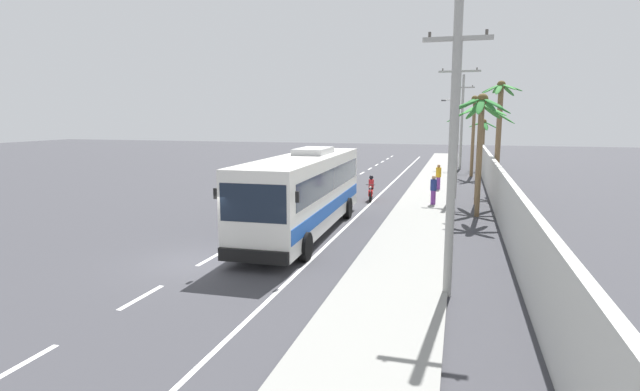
{
  "coord_description": "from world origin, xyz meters",
  "views": [
    {
      "loc": [
        8.56,
        -15.05,
        5.08
      ],
      "look_at": [
        2.77,
        5.25,
        1.7
      ],
      "focal_mm": 27.49,
      "sensor_mm": 36.0,
      "label": 1
    }
  ],
  "objects_px": {
    "palm_fourth": "(483,135)",
    "palm_farthest": "(481,127)",
    "motorcycle_beside_bus": "(371,190)",
    "pedestrian_near_kerb": "(433,189)",
    "coach_bus_foreground": "(305,190)",
    "palm_third": "(499,118)",
    "utility_pole_nearest": "(453,144)",
    "palm_nearest": "(481,123)",
    "pedestrian_midwalk": "(438,176)",
    "utility_pole_far": "(461,120)",
    "palm_second": "(474,118)",
    "utility_pole_mid": "(458,118)"
  },
  "relations": [
    {
      "from": "coach_bus_foreground",
      "to": "palm_second",
      "type": "distance_m",
      "value": 25.2
    },
    {
      "from": "motorcycle_beside_bus",
      "to": "utility_pole_nearest",
      "type": "xyz_separation_m",
      "value": [
        4.98,
        -15.63,
        3.73
      ]
    },
    {
      "from": "motorcycle_beside_bus",
      "to": "utility_pole_nearest",
      "type": "height_order",
      "value": "utility_pole_nearest"
    },
    {
      "from": "utility_pole_nearest",
      "to": "palm_third",
      "type": "relative_size",
      "value": 1.12
    },
    {
      "from": "coach_bus_foreground",
      "to": "utility_pole_mid",
      "type": "relative_size",
      "value": 1.26
    },
    {
      "from": "pedestrian_near_kerb",
      "to": "utility_pole_nearest",
      "type": "distance_m",
      "value": 14.87
    },
    {
      "from": "coach_bus_foreground",
      "to": "palm_nearest",
      "type": "relative_size",
      "value": 1.95
    },
    {
      "from": "utility_pole_nearest",
      "to": "utility_pole_far",
      "type": "height_order",
      "value": "utility_pole_far"
    },
    {
      "from": "palm_nearest",
      "to": "palm_fourth",
      "type": "relative_size",
      "value": 1.27
    },
    {
      "from": "coach_bus_foreground",
      "to": "palm_nearest",
      "type": "height_order",
      "value": "palm_nearest"
    },
    {
      "from": "coach_bus_foreground",
      "to": "pedestrian_midwalk",
      "type": "relative_size",
      "value": 7.02
    },
    {
      "from": "palm_nearest",
      "to": "palm_third",
      "type": "height_order",
      "value": "palm_third"
    },
    {
      "from": "motorcycle_beside_bus",
      "to": "pedestrian_near_kerb",
      "type": "distance_m",
      "value": 4.01
    },
    {
      "from": "pedestrian_midwalk",
      "to": "palm_second",
      "type": "distance_m",
      "value": 10.7
    },
    {
      "from": "pedestrian_near_kerb",
      "to": "palm_nearest",
      "type": "relative_size",
      "value": 0.27
    },
    {
      "from": "utility_pole_mid",
      "to": "palm_farthest",
      "type": "xyz_separation_m",
      "value": [
        1.31,
        -2.27,
        -0.52
      ]
    },
    {
      "from": "palm_nearest",
      "to": "palm_fourth",
      "type": "xyz_separation_m",
      "value": [
        1.11,
        23.93,
        -1.43
      ]
    },
    {
      "from": "coach_bus_foreground",
      "to": "utility_pole_nearest",
      "type": "xyz_separation_m",
      "value": [
        6.31,
        -6.38,
        2.45
      ]
    },
    {
      "from": "pedestrian_near_kerb",
      "to": "utility_pole_far",
      "type": "distance_m",
      "value": 22.12
    },
    {
      "from": "utility_pole_mid",
      "to": "pedestrian_midwalk",
      "type": "bearing_deg",
      "value": 114.2
    },
    {
      "from": "utility_pole_nearest",
      "to": "palm_third",
      "type": "distance_m",
      "value": 21.95
    },
    {
      "from": "pedestrian_midwalk",
      "to": "palm_farthest",
      "type": "distance_m",
      "value": 6.37
    },
    {
      "from": "palm_second",
      "to": "palm_farthest",
      "type": "height_order",
      "value": "palm_second"
    },
    {
      "from": "utility_pole_mid",
      "to": "utility_pole_far",
      "type": "height_order",
      "value": "utility_pole_mid"
    },
    {
      "from": "motorcycle_beside_bus",
      "to": "utility_pole_far",
      "type": "relative_size",
      "value": 0.21
    },
    {
      "from": "motorcycle_beside_bus",
      "to": "pedestrian_midwalk",
      "type": "relative_size",
      "value": 1.13
    },
    {
      "from": "utility_pole_nearest",
      "to": "palm_nearest",
      "type": "height_order",
      "value": "utility_pole_nearest"
    },
    {
      "from": "pedestrian_midwalk",
      "to": "palm_nearest",
      "type": "xyz_separation_m",
      "value": [
        2.31,
        -8.44,
        3.73
      ]
    },
    {
      "from": "palm_third",
      "to": "palm_fourth",
      "type": "xyz_separation_m",
      "value": [
        -0.41,
        14.29,
        -1.67
      ]
    },
    {
      "from": "pedestrian_midwalk",
      "to": "palm_third",
      "type": "bearing_deg",
      "value": -85.3
    },
    {
      "from": "pedestrian_midwalk",
      "to": "palm_fourth",
      "type": "distance_m",
      "value": 16.02
    },
    {
      "from": "utility_pole_mid",
      "to": "palm_farthest",
      "type": "bearing_deg",
      "value": -59.94
    },
    {
      "from": "utility_pole_nearest",
      "to": "utility_pole_far",
      "type": "xyz_separation_m",
      "value": [
        0.19,
        36.18,
        0.51
      ]
    },
    {
      "from": "palm_farthest",
      "to": "palm_nearest",
      "type": "bearing_deg",
      "value": -91.87
    },
    {
      "from": "pedestrian_near_kerb",
      "to": "utility_pole_nearest",
      "type": "bearing_deg",
      "value": 134.15
    },
    {
      "from": "utility_pole_far",
      "to": "coach_bus_foreground",
      "type": "bearing_deg",
      "value": -102.31
    },
    {
      "from": "motorcycle_beside_bus",
      "to": "palm_second",
      "type": "relative_size",
      "value": 0.28
    },
    {
      "from": "motorcycle_beside_bus",
      "to": "palm_fourth",
      "type": "relative_size",
      "value": 0.4
    },
    {
      "from": "motorcycle_beside_bus",
      "to": "palm_third",
      "type": "height_order",
      "value": "palm_third"
    },
    {
      "from": "utility_pole_nearest",
      "to": "palm_nearest",
      "type": "relative_size",
      "value": 1.34
    },
    {
      "from": "palm_fourth",
      "to": "palm_third",
      "type": "bearing_deg",
      "value": -88.34
    },
    {
      "from": "coach_bus_foreground",
      "to": "palm_third",
      "type": "bearing_deg",
      "value": 59.7
    },
    {
      "from": "pedestrian_near_kerb",
      "to": "utility_pole_far",
      "type": "xyz_separation_m",
      "value": [
        1.36,
        21.74,
        3.85
      ]
    },
    {
      "from": "pedestrian_midwalk",
      "to": "utility_pole_nearest",
      "type": "height_order",
      "value": "utility_pole_nearest"
    },
    {
      "from": "palm_fourth",
      "to": "palm_farthest",
      "type": "height_order",
      "value": "palm_farthest"
    },
    {
      "from": "utility_pole_nearest",
      "to": "pedestrian_midwalk",
      "type": "bearing_deg",
      "value": 93.21
    },
    {
      "from": "pedestrian_midwalk",
      "to": "utility_pole_mid",
      "type": "xyz_separation_m",
      "value": [
        1.12,
        -2.5,
        3.99
      ]
    },
    {
      "from": "utility_pole_far",
      "to": "palm_nearest",
      "type": "distance_m",
      "value": 24.06
    },
    {
      "from": "pedestrian_midwalk",
      "to": "utility_pole_mid",
      "type": "distance_m",
      "value": 4.84
    },
    {
      "from": "coach_bus_foreground",
      "to": "pedestrian_midwalk",
      "type": "bearing_deg",
      "value": 70.04
    }
  ]
}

